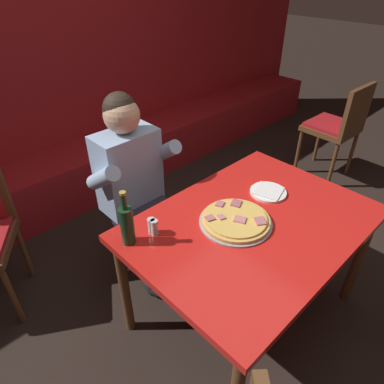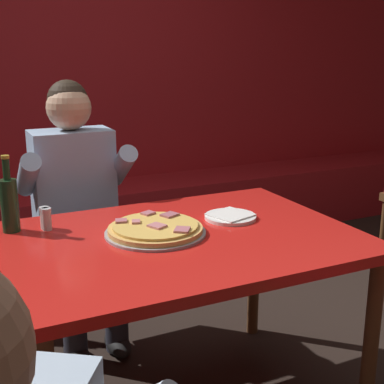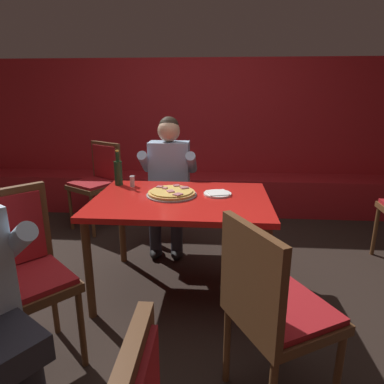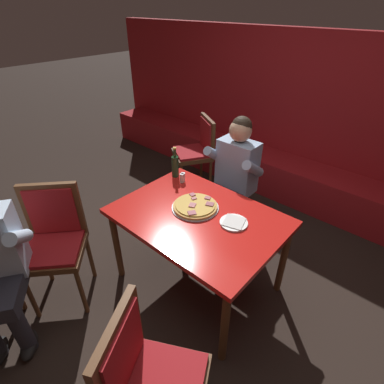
{
  "view_description": "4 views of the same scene",
  "coord_description": "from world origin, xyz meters",
  "px_view_note": "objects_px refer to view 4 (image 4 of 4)",
  "views": [
    {
      "loc": [
        -1.19,
        -0.77,
        1.88
      ],
      "look_at": [
        -0.13,
        0.33,
        0.83
      ],
      "focal_mm": 32.0,
      "sensor_mm": 36.0,
      "label": 1
    },
    {
      "loc": [
        -0.76,
        -1.7,
        1.42
      ],
      "look_at": [
        0.06,
        0.02,
        0.9
      ],
      "focal_mm": 50.0,
      "sensor_mm": 36.0,
      "label": 2
    },
    {
      "loc": [
        0.26,
        -2.38,
        1.5
      ],
      "look_at": [
        0.06,
        0.28,
        0.71
      ],
      "focal_mm": 32.0,
      "sensor_mm": 36.0,
      "label": 3
    },
    {
      "loc": [
        1.19,
        -1.41,
        2.15
      ],
      "look_at": [
        -0.17,
        0.12,
        0.83
      ],
      "focal_mm": 28.0,
      "sensor_mm": 36.0,
      "label": 4
    }
  ],
  "objects_px": {
    "main_dining_table": "(198,223)",
    "dining_chair_far_right": "(147,376)",
    "shaker_black_pepper": "(183,178)",
    "shaker_oregano": "(182,179)",
    "diner_seated_blue_shirt": "(232,176)",
    "dining_chair_by_booth": "(198,148)",
    "pizza": "(195,206)",
    "plate_white_paper": "(234,223)",
    "beer_bottle": "(175,166)",
    "dining_chair_far_left": "(55,236)"
  },
  "relations": [
    {
      "from": "plate_white_paper",
      "to": "diner_seated_blue_shirt",
      "type": "xyz_separation_m",
      "value": [
        -0.47,
        0.64,
        -0.05
      ]
    },
    {
      "from": "diner_seated_blue_shirt",
      "to": "plate_white_paper",
      "type": "bearing_deg",
      "value": -53.77
    },
    {
      "from": "shaker_black_pepper",
      "to": "dining_chair_far_right",
      "type": "distance_m",
      "value": 1.63
    },
    {
      "from": "pizza",
      "to": "beer_bottle",
      "type": "distance_m",
      "value": 0.55
    },
    {
      "from": "main_dining_table",
      "to": "plate_white_paper",
      "type": "relative_size",
      "value": 6.11
    },
    {
      "from": "beer_bottle",
      "to": "diner_seated_blue_shirt",
      "type": "height_order",
      "value": "diner_seated_blue_shirt"
    },
    {
      "from": "shaker_oregano",
      "to": "shaker_black_pepper",
      "type": "bearing_deg",
      "value": 98.21
    },
    {
      "from": "main_dining_table",
      "to": "diner_seated_blue_shirt",
      "type": "distance_m",
      "value": 0.77
    },
    {
      "from": "beer_bottle",
      "to": "shaker_black_pepper",
      "type": "xyz_separation_m",
      "value": [
        0.12,
        -0.02,
        -0.07
      ]
    },
    {
      "from": "shaker_black_pepper",
      "to": "diner_seated_blue_shirt",
      "type": "height_order",
      "value": "diner_seated_blue_shirt"
    },
    {
      "from": "main_dining_table",
      "to": "shaker_oregano",
      "type": "relative_size",
      "value": 14.91
    },
    {
      "from": "beer_bottle",
      "to": "shaker_black_pepper",
      "type": "bearing_deg",
      "value": -10.62
    },
    {
      "from": "diner_seated_blue_shirt",
      "to": "dining_chair_far_right",
      "type": "distance_m",
      "value": 1.89
    },
    {
      "from": "pizza",
      "to": "dining_chair_by_booth",
      "type": "bearing_deg",
      "value": 129.98
    },
    {
      "from": "main_dining_table",
      "to": "diner_seated_blue_shirt",
      "type": "relative_size",
      "value": 1.01
    },
    {
      "from": "plate_white_paper",
      "to": "beer_bottle",
      "type": "height_order",
      "value": "beer_bottle"
    },
    {
      "from": "dining_chair_far_right",
      "to": "main_dining_table",
      "type": "bearing_deg",
      "value": 117.57
    },
    {
      "from": "shaker_black_pepper",
      "to": "dining_chair_by_booth",
      "type": "height_order",
      "value": "dining_chair_by_booth"
    },
    {
      "from": "shaker_black_pepper",
      "to": "pizza",
      "type": "bearing_deg",
      "value": -33.91
    },
    {
      "from": "dining_chair_far_right",
      "to": "shaker_oregano",
      "type": "bearing_deg",
      "value": 126.84
    },
    {
      "from": "shaker_oregano",
      "to": "dining_chair_by_booth",
      "type": "height_order",
      "value": "dining_chair_by_booth"
    },
    {
      "from": "dining_chair_by_booth",
      "to": "dining_chair_far_left",
      "type": "bearing_deg",
      "value": -82.42
    },
    {
      "from": "main_dining_table",
      "to": "plate_white_paper",
      "type": "distance_m",
      "value": 0.3
    },
    {
      "from": "pizza",
      "to": "plate_white_paper",
      "type": "height_order",
      "value": "pizza"
    },
    {
      "from": "dining_chair_by_booth",
      "to": "dining_chair_far_left",
      "type": "xyz_separation_m",
      "value": [
        0.27,
        -2.03,
        0.02
      ]
    },
    {
      "from": "diner_seated_blue_shirt",
      "to": "shaker_black_pepper",
      "type": "bearing_deg",
      "value": -117.82
    },
    {
      "from": "shaker_oregano",
      "to": "dining_chair_far_left",
      "type": "distance_m",
      "value": 1.15
    },
    {
      "from": "main_dining_table",
      "to": "dining_chair_far_right",
      "type": "height_order",
      "value": "dining_chair_far_right"
    },
    {
      "from": "main_dining_table",
      "to": "shaker_black_pepper",
      "type": "distance_m",
      "value": 0.54
    },
    {
      "from": "dining_chair_by_booth",
      "to": "main_dining_table",
      "type": "bearing_deg",
      "value": -49.17
    },
    {
      "from": "dining_chair_far_right",
      "to": "pizza",
      "type": "bearing_deg",
      "value": 119.64
    },
    {
      "from": "shaker_oregano",
      "to": "beer_bottle",
      "type": "bearing_deg",
      "value": 160.92
    },
    {
      "from": "main_dining_table",
      "to": "plate_white_paper",
      "type": "height_order",
      "value": "plate_white_paper"
    },
    {
      "from": "dining_chair_far_right",
      "to": "beer_bottle",
      "type": "bearing_deg",
      "value": 129.31
    },
    {
      "from": "plate_white_paper",
      "to": "diner_seated_blue_shirt",
      "type": "bearing_deg",
      "value": 126.23
    },
    {
      "from": "shaker_oregano",
      "to": "diner_seated_blue_shirt",
      "type": "bearing_deg",
      "value": 63.52
    },
    {
      "from": "main_dining_table",
      "to": "beer_bottle",
      "type": "height_order",
      "value": "beer_bottle"
    },
    {
      "from": "shaker_oregano",
      "to": "dining_chair_by_booth",
      "type": "bearing_deg",
      "value": 123.44
    },
    {
      "from": "shaker_oregano",
      "to": "dining_chair_far_right",
      "type": "relative_size",
      "value": 0.09
    },
    {
      "from": "main_dining_table",
      "to": "dining_chair_by_booth",
      "type": "distance_m",
      "value": 1.63
    },
    {
      "from": "shaker_black_pepper",
      "to": "diner_seated_blue_shirt",
      "type": "distance_m",
      "value": 0.51
    },
    {
      "from": "pizza",
      "to": "plate_white_paper",
      "type": "bearing_deg",
      "value": 7.01
    },
    {
      "from": "shaker_black_pepper",
      "to": "dining_chair_far_right",
      "type": "xyz_separation_m",
      "value": [
        0.96,
        -1.29,
        -0.22
      ]
    },
    {
      "from": "main_dining_table",
      "to": "beer_bottle",
      "type": "distance_m",
      "value": 0.67
    },
    {
      "from": "main_dining_table",
      "to": "dining_chair_far_right",
      "type": "distance_m",
      "value": 1.13
    },
    {
      "from": "main_dining_table",
      "to": "beer_bottle",
      "type": "xyz_separation_m",
      "value": [
        -0.56,
        0.32,
        0.19
      ]
    },
    {
      "from": "dining_chair_far_right",
      "to": "dining_chair_far_left",
      "type": "relative_size",
      "value": 0.96
    },
    {
      "from": "diner_seated_blue_shirt",
      "to": "dining_chair_far_right",
      "type": "bearing_deg",
      "value": -67.34
    },
    {
      "from": "pizza",
      "to": "shaker_oregano",
      "type": "bearing_deg",
      "value": 148.17
    },
    {
      "from": "pizza",
      "to": "dining_chair_far_right",
      "type": "relative_size",
      "value": 0.39
    }
  ]
}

